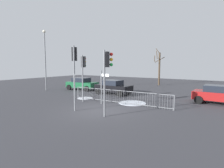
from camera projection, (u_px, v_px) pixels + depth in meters
name	position (u px, v px, depth m)	size (l,w,h in m)	color
ground_plane	(100.00, 110.00, 12.84)	(60.00, 60.00, 0.00)	#38383D
traffic_light_mid_left	(107.00, 68.00, 11.01)	(0.46, 0.47, 3.95)	slate
traffic_light_foreground_left	(74.00, 63.00, 12.49)	(0.43, 0.51, 4.34)	slate
traffic_light_rear_right	(83.00, 68.00, 15.55)	(0.36, 0.56, 3.86)	slate
direction_sign_post	(102.00, 85.00, 14.66)	(0.79, 0.09, 2.64)	slate
pedestrian_guard_railing	(119.00, 97.00, 14.90)	(8.68, 0.23, 1.07)	slate
car_black_near	(113.00, 87.00, 19.56)	(3.86, 2.05, 1.47)	black
car_red_far	(219.00, 94.00, 14.75)	(3.85, 2.02, 1.47)	maroon
car_green_mid	(82.00, 84.00, 22.88)	(3.88, 2.08, 1.47)	#195933
street_lamp	(45.00, 54.00, 22.09)	(0.36, 0.36, 7.08)	slate
bare_tree_left	(159.00, 67.00, 27.62)	(1.46, 1.87, 5.41)	#473828
snow_patch_kerb	(132.00, 103.00, 15.15)	(2.22, 2.22, 0.01)	silver
snow_patch_island	(85.00, 98.00, 17.29)	(1.40, 1.40, 0.01)	white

